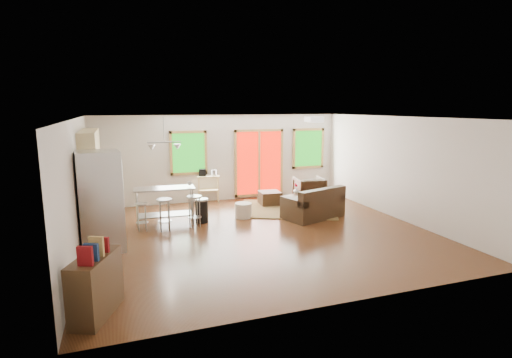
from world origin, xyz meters
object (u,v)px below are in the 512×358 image
object	(u,v)px
coffee_table	(303,196)
loveseat	(314,206)
refrigerator	(101,201)
rug	(287,209)
kitchen_cart	(207,179)
island	(165,199)
armchair	(309,189)
ottoman	(270,198)

from	to	relation	value
coffee_table	loveseat	bearing A→B (deg)	-101.27
coffee_table	refrigerator	world-z (taller)	refrigerator
rug	kitchen_cart	bearing A→B (deg)	139.63
rug	refrigerator	distance (m)	5.15
loveseat	kitchen_cart	world-z (taller)	kitchen_cart
island	kitchen_cart	size ratio (longest dim) A/B	1.44
armchair	kitchen_cart	world-z (taller)	kitchen_cart
refrigerator	island	xyz separation A→B (m)	(1.39, 1.40, -0.37)
loveseat	coffee_table	xyz separation A→B (m)	(0.21, 1.07, 0.00)
loveseat	coffee_table	bearing A→B (deg)	60.70
loveseat	ottoman	size ratio (longest dim) A/B	2.90
refrigerator	kitchen_cart	size ratio (longest dim) A/B	1.96
refrigerator	kitchen_cart	distance (m)	4.40
kitchen_cart	ottoman	bearing A→B (deg)	-29.34
refrigerator	armchair	bearing A→B (deg)	14.28
kitchen_cart	refrigerator	bearing A→B (deg)	-130.68
rug	kitchen_cart	xyz separation A→B (m)	(-1.90, 1.61, 0.68)
armchair	coffee_table	bearing A→B (deg)	56.22
kitchen_cart	island	bearing A→B (deg)	-127.41
ottoman	kitchen_cart	size ratio (longest dim) A/B	0.58
coffee_table	kitchen_cart	xyz separation A→B (m)	(-2.43, 1.53, 0.37)
armchair	island	size ratio (longest dim) A/B	0.57
loveseat	refrigerator	distance (m)	5.18
rug	island	size ratio (longest dim) A/B	1.80
kitchen_cart	armchair	bearing A→B (deg)	-20.05
armchair	ottoman	xyz separation A→B (m)	(-1.22, 0.12, -0.22)
coffee_table	ottoman	size ratio (longest dim) A/B	1.83
ottoman	loveseat	bearing A→B (deg)	-71.10
armchair	kitchen_cart	bearing A→B (deg)	-12.82
kitchen_cart	coffee_table	bearing A→B (deg)	-32.19
loveseat	refrigerator	size ratio (longest dim) A/B	0.86
rug	armchair	distance (m)	1.19
loveseat	kitchen_cart	distance (m)	3.44
refrigerator	ottoman	bearing A→B (deg)	20.60
armchair	kitchen_cart	size ratio (longest dim) A/B	0.82
rug	ottoman	bearing A→B (deg)	110.16
loveseat	ottoman	world-z (taller)	loveseat
refrigerator	coffee_table	bearing A→B (deg)	11.24
coffee_table	kitchen_cart	distance (m)	2.90
loveseat	island	bearing A→B (deg)	151.58
rug	armchair	bearing A→B (deg)	30.56
loveseat	island	world-z (taller)	island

